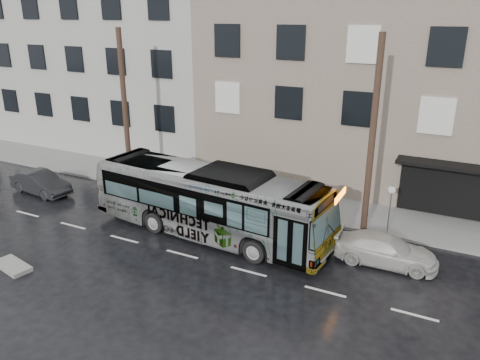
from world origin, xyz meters
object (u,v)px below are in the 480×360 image
at_px(sign_post, 390,210).
at_px(bus, 209,201).
at_px(white_sedan, 385,250).
at_px(utility_pole_front, 372,137).
at_px(dark_sedan, 41,183).
at_px(utility_pole_rear, 125,110).

distance_m(sign_post, bus, 8.33).
bearing_deg(sign_post, white_sedan, -82.24).
xyz_separation_m(bus, white_sedan, (7.90, 0.91, -1.04)).
xyz_separation_m(utility_pole_front, dark_sedan, (-17.80, -3.35, -4.00)).
bearing_deg(white_sedan, utility_pole_rear, 77.28).
xyz_separation_m(utility_pole_front, sign_post, (1.10, 0.00, -3.30)).
xyz_separation_m(white_sedan, dark_sedan, (-19.26, -0.72, 0.04)).
distance_m(utility_pole_front, white_sedan, 5.03).
xyz_separation_m(utility_pole_rear, sign_post, (15.10, 0.00, -3.30)).
bearing_deg(dark_sedan, white_sedan, -82.22).
bearing_deg(dark_sedan, utility_pole_rear, -42.97).
bearing_deg(dark_sedan, utility_pole_front, -73.71).
height_order(utility_pole_rear, bus, utility_pole_rear).
relative_size(sign_post, white_sedan, 0.57).
bearing_deg(sign_post, bus, -154.89).
bearing_deg(bus, dark_sedan, 93.87).
xyz_separation_m(sign_post, bus, (-7.54, -3.53, 0.31)).
height_order(utility_pole_rear, white_sedan, utility_pole_rear).
relative_size(utility_pole_front, utility_pole_rear, 1.00).
height_order(utility_pole_front, utility_pole_rear, same).
xyz_separation_m(utility_pole_front, utility_pole_rear, (-14.00, 0.00, 0.00)).
relative_size(utility_pole_rear, white_sedan, 2.13).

